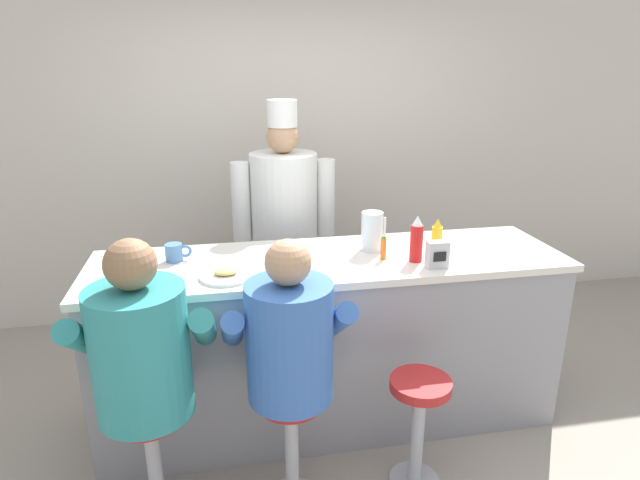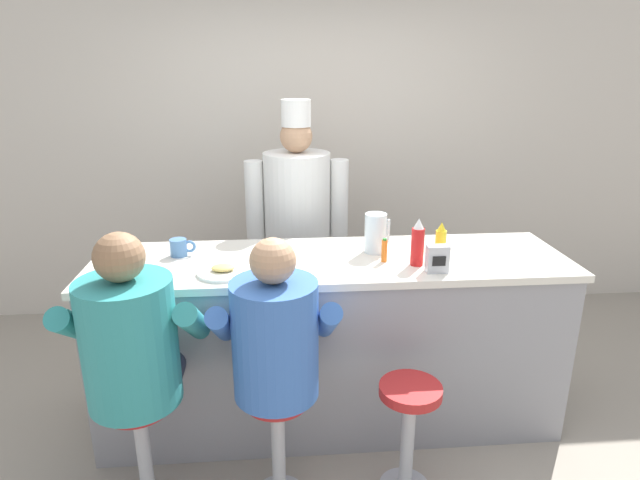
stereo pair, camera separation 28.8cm
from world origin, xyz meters
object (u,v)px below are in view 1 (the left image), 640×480
object	(u,v)px
water_pitcher_clear	(372,231)
breakfast_plate	(226,275)
hot_sauce_bottle_orange	(383,248)
cereal_bowl	(284,277)
coffee_mug_blue	(175,252)
cook_in_whites_near	(284,221)
napkin_dispenser_chrome	(437,255)
mustard_bottle_yellow	(437,238)
diner_seated_teal	(143,356)
diner_seated_blue	(289,346)
ketchup_bottle_red	(416,240)
empty_stool_round	(419,415)

from	to	relation	value
water_pitcher_clear	breakfast_plate	world-z (taller)	water_pitcher_clear
hot_sauce_bottle_orange	cereal_bowl	xyz separation A→B (m)	(-0.58, -0.21, -0.04)
coffee_mug_blue	cook_in_whites_near	world-z (taller)	cook_in_whites_near
hot_sauce_bottle_orange	napkin_dispenser_chrome	xyz separation A→B (m)	(0.24, -0.17, 0.01)
mustard_bottle_yellow	hot_sauce_bottle_orange	distance (m)	0.31
mustard_bottle_yellow	hot_sauce_bottle_orange	bearing A→B (deg)	-177.85
water_pitcher_clear	diner_seated_teal	bearing A→B (deg)	-150.75
diner_seated_teal	diner_seated_blue	xyz separation A→B (m)	(0.63, -0.00, -0.02)
napkin_dispenser_chrome	diner_seated_teal	size ratio (longest dim) A/B	0.10
napkin_dispenser_chrome	cereal_bowl	bearing A→B (deg)	-177.27
napkin_dispenser_chrome	cook_in_whites_near	world-z (taller)	cook_in_whites_near
breakfast_plate	diner_seated_teal	bearing A→B (deg)	-132.24
diner_seated_teal	diner_seated_blue	size ratio (longest dim) A/B	1.03
cook_in_whites_near	napkin_dispenser_chrome	bearing A→B (deg)	-58.24
ketchup_bottle_red	napkin_dispenser_chrome	size ratio (longest dim) A/B	1.79
cereal_bowl	coffee_mug_blue	world-z (taller)	coffee_mug_blue
mustard_bottle_yellow	hot_sauce_bottle_orange	size ratio (longest dim) A/B	1.61
coffee_mug_blue	cook_in_whites_near	xyz separation A→B (m)	(0.69, 0.73, -0.07)
cereal_bowl	cook_in_whites_near	world-z (taller)	cook_in_whites_near
mustard_bottle_yellow	empty_stool_round	xyz separation A→B (m)	(-0.28, -0.57, -0.72)
water_pitcher_clear	napkin_dispenser_chrome	bearing A→B (deg)	-51.89
diner_seated_teal	cook_in_whites_near	bearing A→B (deg)	60.91
mustard_bottle_yellow	diner_seated_teal	distance (m)	1.65
ketchup_bottle_red	mustard_bottle_yellow	world-z (taller)	ketchup_bottle_red
napkin_dispenser_chrome	diner_seated_blue	world-z (taller)	diner_seated_blue
ketchup_bottle_red	empty_stool_round	bearing A→B (deg)	-104.72
diner_seated_teal	breakfast_plate	bearing A→B (deg)	47.76
mustard_bottle_yellow	coffee_mug_blue	size ratio (longest dim) A/B	1.47
hot_sauce_bottle_orange	coffee_mug_blue	world-z (taller)	hot_sauce_bottle_orange
ketchup_bottle_red	water_pitcher_clear	bearing A→B (deg)	129.79
mustard_bottle_yellow	water_pitcher_clear	xyz separation A→B (m)	(-0.33, 0.15, 0.01)
hot_sauce_bottle_orange	empty_stool_round	world-z (taller)	hot_sauce_bottle_orange
napkin_dispenser_chrome	diner_seated_blue	size ratio (longest dim) A/B	0.11
cereal_bowl	empty_stool_round	world-z (taller)	cereal_bowl
breakfast_plate	cereal_bowl	size ratio (longest dim) A/B	1.83
hot_sauce_bottle_orange	diner_seated_teal	bearing A→B (deg)	-157.12
ketchup_bottle_red	cook_in_whites_near	distance (m)	1.15
water_pitcher_clear	empty_stool_round	xyz separation A→B (m)	(0.05, -0.71, -0.73)
coffee_mug_blue	napkin_dispenser_chrome	xyz separation A→B (m)	(1.36, -0.36, 0.02)
mustard_bottle_yellow	diner_seated_blue	xyz separation A→B (m)	(-0.91, -0.53, -0.28)
coffee_mug_blue	diner_seated_teal	size ratio (longest dim) A/B	0.10
hot_sauce_bottle_orange	breakfast_plate	distance (m)	0.86
water_pitcher_clear	hot_sauce_bottle_orange	bearing A→B (deg)	-82.76
napkin_dispenser_chrome	hot_sauce_bottle_orange	bearing A→B (deg)	144.14
coffee_mug_blue	diner_seated_blue	distance (m)	0.91
mustard_bottle_yellow	diner_seated_teal	world-z (taller)	diner_seated_teal
diner_seated_teal	hot_sauce_bottle_orange	bearing A→B (deg)	22.88
cereal_bowl	water_pitcher_clear	bearing A→B (deg)	33.65
empty_stool_round	water_pitcher_clear	bearing A→B (deg)	94.40
water_pitcher_clear	cook_in_whites_near	xyz separation A→B (m)	(-0.41, 0.75, -0.13)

